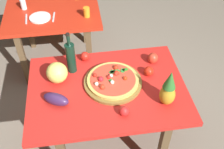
# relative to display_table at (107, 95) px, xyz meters

# --- Properties ---
(ground_plane) EXTENTS (10.00, 10.00, 0.00)m
(ground_plane) POSITION_rel_display_table_xyz_m (0.00, 0.00, -0.64)
(ground_plane) COLOR gray
(display_table) EXTENTS (1.23, 0.87, 0.73)m
(display_table) POSITION_rel_display_table_xyz_m (0.00, 0.00, 0.00)
(display_table) COLOR brown
(display_table) RESTS_ON ground_plane
(background_table) EXTENTS (1.02, 0.81, 0.73)m
(background_table) POSITION_rel_display_table_xyz_m (-0.44, 1.22, -0.02)
(background_table) COLOR brown
(background_table) RESTS_ON ground_plane
(dining_chair) EXTENTS (0.47, 0.47, 0.85)m
(dining_chair) POSITION_rel_display_table_xyz_m (-0.46, 1.85, -0.16)
(dining_chair) COLOR olive
(dining_chair) RESTS_ON ground_plane
(pizza_board) EXTENTS (0.46, 0.46, 0.02)m
(pizza_board) POSITION_rel_display_table_xyz_m (0.05, 0.03, 0.10)
(pizza_board) COLOR olive
(pizza_board) RESTS_ON display_table
(pizza) EXTENTS (0.40, 0.40, 0.06)m
(pizza) POSITION_rel_display_table_xyz_m (0.05, 0.04, 0.13)
(pizza) COLOR #E0B757
(pizza) RESTS_ON pizza_board
(wine_bottle) EXTENTS (0.08, 0.08, 0.37)m
(wine_bottle) POSITION_rel_display_table_xyz_m (-0.26, 0.23, 0.23)
(wine_bottle) COLOR black
(wine_bottle) RESTS_ON display_table
(pineapple_left) EXTENTS (0.11, 0.11, 0.31)m
(pineapple_left) POSITION_rel_display_table_xyz_m (0.41, -0.22, 0.23)
(pineapple_left) COLOR #BE8C22
(pineapple_left) RESTS_ON display_table
(melon) EXTENTS (0.17, 0.17, 0.17)m
(melon) POSITION_rel_display_table_xyz_m (-0.38, 0.13, 0.17)
(melon) COLOR #EEE065
(melon) RESTS_ON display_table
(bell_pepper) EXTENTS (0.09, 0.09, 0.10)m
(bell_pepper) POSITION_rel_display_table_xyz_m (0.42, 0.24, 0.13)
(bell_pepper) COLOR red
(bell_pepper) RESTS_ON display_table
(eggplant) EXTENTS (0.22, 0.17, 0.09)m
(eggplant) POSITION_rel_display_table_xyz_m (-0.39, -0.11, 0.13)
(eggplant) COLOR #3D234D
(eggplant) RESTS_ON display_table
(tomato_beside_pepper) EXTENTS (0.08, 0.08, 0.08)m
(tomato_beside_pepper) POSITION_rel_display_table_xyz_m (0.35, 0.09, 0.13)
(tomato_beside_pepper) COLOR red
(tomato_beside_pepper) RESTS_ON display_table
(tomato_by_bottle) EXTENTS (0.07, 0.07, 0.07)m
(tomato_by_bottle) POSITION_rel_display_table_xyz_m (0.08, -0.28, 0.12)
(tomato_by_bottle) COLOR red
(tomato_by_bottle) RESTS_ON display_table
(tomato_near_board) EXTENTS (0.08, 0.08, 0.08)m
(tomato_near_board) POSITION_rel_display_table_xyz_m (-0.14, 0.35, 0.13)
(tomato_near_board) COLOR red
(tomato_near_board) RESTS_ON display_table
(drinking_glass_juice) EXTENTS (0.07, 0.07, 0.10)m
(drinking_glass_juice) POSITION_rel_display_table_xyz_m (-0.08, 1.04, 0.14)
(drinking_glass_juice) COLOR orange
(drinking_glass_juice) RESTS_ON background_table
(drinking_glass_water) EXTENTS (0.06, 0.06, 0.11)m
(drinking_glass_water) POSITION_rel_display_table_xyz_m (-0.74, 1.29, 0.14)
(drinking_glass_water) COLOR silver
(drinking_glass_water) RESTS_ON background_table
(dinner_plate) EXTENTS (0.22, 0.22, 0.02)m
(dinner_plate) POSITION_rel_display_table_xyz_m (-0.56, 1.07, 0.10)
(dinner_plate) COLOR white
(dinner_plate) RESTS_ON background_table
(fork_utensil) EXTENTS (0.03, 0.18, 0.01)m
(fork_utensil) POSITION_rel_display_table_xyz_m (-0.70, 1.07, 0.09)
(fork_utensil) COLOR silver
(fork_utensil) RESTS_ON background_table
(knife_utensil) EXTENTS (0.03, 0.18, 0.01)m
(knife_utensil) POSITION_rel_display_table_xyz_m (-0.42, 1.07, 0.09)
(knife_utensil) COLOR silver
(knife_utensil) RESTS_ON background_table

